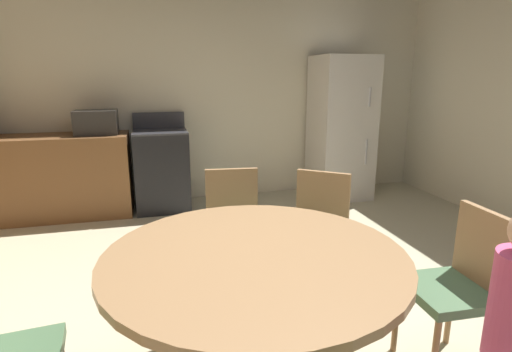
# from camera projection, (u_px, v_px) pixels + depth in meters

# --- Properties ---
(ground_plane) EXTENTS (14.00, 14.00, 0.00)m
(ground_plane) POSITION_uv_depth(u_px,v_px,m) (277.00, 345.00, 2.34)
(ground_plane) COLOR beige
(wall_back) EXTENTS (6.10, 0.12, 2.70)m
(wall_back) POSITION_uv_depth(u_px,v_px,m) (203.00, 90.00, 4.95)
(wall_back) COLOR beige
(wall_back) RESTS_ON ground
(kitchen_counter) EXTENTS (1.85, 0.60, 0.90)m
(kitchen_counter) POSITION_uv_depth(u_px,v_px,m) (42.00, 178.00, 4.35)
(kitchen_counter) COLOR brown
(kitchen_counter) RESTS_ON ground
(oven_range) EXTENTS (0.60, 0.60, 1.10)m
(oven_range) POSITION_uv_depth(u_px,v_px,m) (162.00, 169.00, 4.66)
(oven_range) COLOR black
(oven_range) RESTS_ON ground
(refrigerator) EXTENTS (0.68, 0.68, 1.76)m
(refrigerator) POSITION_uv_depth(u_px,v_px,m) (341.00, 128.00, 5.04)
(refrigerator) COLOR silver
(refrigerator) RESTS_ON ground
(microwave) EXTENTS (0.44, 0.32, 0.26)m
(microwave) POSITION_uv_depth(u_px,v_px,m) (96.00, 122.00, 4.36)
(microwave) COLOR #2D2B28
(microwave) RESTS_ON kitchen_counter
(dining_table) EXTENTS (1.35, 1.35, 0.76)m
(dining_table) POSITION_uv_depth(u_px,v_px,m) (255.00, 283.00, 1.82)
(dining_table) COLOR #9E754C
(dining_table) RESTS_ON ground
(chair_east) EXTENTS (0.42, 0.42, 0.87)m
(chair_east) POSITION_uv_depth(u_px,v_px,m) (461.00, 281.00, 2.06)
(chair_east) COLOR #9E754C
(chair_east) RESTS_ON ground
(chair_northeast) EXTENTS (0.56, 0.56, 0.87)m
(chair_northeast) POSITION_uv_depth(u_px,v_px,m) (318.00, 226.00, 2.80)
(chair_northeast) COLOR #9E754C
(chair_northeast) RESTS_ON ground
(chair_north) EXTENTS (0.44, 0.44, 0.87)m
(chair_north) POSITION_uv_depth(u_px,v_px,m) (233.00, 222.00, 2.88)
(chair_north) COLOR #9E754C
(chair_north) RESTS_ON ground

